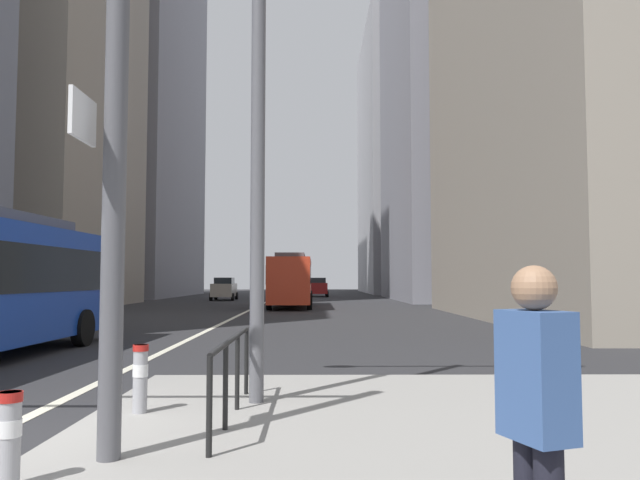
{
  "coord_description": "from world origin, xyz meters",
  "views": [
    {
      "loc": [
        3.8,
        -6.92,
        1.84
      ],
      "look_at": [
        4.19,
        37.07,
        4.62
      ],
      "focal_mm": 34.45,
      "sensor_mm": 36.0,
      "label": 1
    }
  ],
  "objects_px": {
    "car_oncoming_mid": "(224,289)",
    "bollard_right": "(9,434)",
    "street_lamp_post": "(259,36)",
    "bollard_back": "(140,375)",
    "city_bus_red_receding": "(291,279)",
    "car_receding_near": "(318,287)",
    "pedestrian_waiting": "(537,416)"
  },
  "relations": [
    {
      "from": "bollard_right",
      "to": "bollard_back",
      "type": "bearing_deg",
      "value": 84.2
    },
    {
      "from": "city_bus_red_receding",
      "to": "bollard_right",
      "type": "xyz_separation_m",
      "value": [
        -0.99,
        -34.82,
        -1.26
      ]
    },
    {
      "from": "city_bus_red_receding",
      "to": "car_receding_near",
      "type": "relative_size",
      "value": 2.43
    },
    {
      "from": "city_bus_red_receding",
      "to": "pedestrian_waiting",
      "type": "height_order",
      "value": "city_bus_red_receding"
    },
    {
      "from": "street_lamp_post",
      "to": "bollard_right",
      "type": "distance_m",
      "value": 6.05
    },
    {
      "from": "car_receding_near",
      "to": "bollard_back",
      "type": "relative_size",
      "value": 5.2
    },
    {
      "from": "car_oncoming_mid",
      "to": "car_receding_near",
      "type": "distance_m",
      "value": 13.22
    },
    {
      "from": "city_bus_red_receding",
      "to": "bollard_right",
      "type": "distance_m",
      "value": 34.86
    },
    {
      "from": "pedestrian_waiting",
      "to": "street_lamp_post",
      "type": "bearing_deg",
      "value": 110.08
    },
    {
      "from": "street_lamp_post",
      "to": "bollard_right",
      "type": "height_order",
      "value": "street_lamp_post"
    },
    {
      "from": "street_lamp_post",
      "to": "pedestrian_waiting",
      "type": "height_order",
      "value": "street_lamp_post"
    },
    {
      "from": "city_bus_red_receding",
      "to": "bollard_back",
      "type": "xyz_separation_m",
      "value": [
        -0.7,
        -32.05,
        -1.21
      ]
    },
    {
      "from": "city_bus_red_receding",
      "to": "bollard_right",
      "type": "relative_size",
      "value": 14.06
    },
    {
      "from": "car_oncoming_mid",
      "to": "pedestrian_waiting",
      "type": "bearing_deg",
      "value": -79.84
    },
    {
      "from": "street_lamp_post",
      "to": "car_oncoming_mid",
      "type": "bearing_deg",
      "value": 98.93
    },
    {
      "from": "street_lamp_post",
      "to": "bollard_right",
      "type": "bearing_deg",
      "value": -116.33
    },
    {
      "from": "car_receding_near",
      "to": "bollard_right",
      "type": "distance_m",
      "value": 58.57
    },
    {
      "from": "car_oncoming_mid",
      "to": "bollard_right",
      "type": "height_order",
      "value": "car_oncoming_mid"
    },
    {
      "from": "bollard_back",
      "to": "car_receding_near",
      "type": "bearing_deg",
      "value": 87.36
    },
    {
      "from": "city_bus_red_receding",
      "to": "car_oncoming_mid",
      "type": "bearing_deg",
      "value": 115.41
    },
    {
      "from": "street_lamp_post",
      "to": "bollard_back",
      "type": "height_order",
      "value": "street_lamp_post"
    },
    {
      "from": "bollard_right",
      "to": "pedestrian_waiting",
      "type": "bearing_deg",
      "value": -27.62
    },
    {
      "from": "city_bus_red_receding",
      "to": "car_receding_near",
      "type": "height_order",
      "value": "city_bus_red_receding"
    },
    {
      "from": "car_receding_near",
      "to": "pedestrian_waiting",
      "type": "relative_size",
      "value": 2.52
    },
    {
      "from": "street_lamp_post",
      "to": "bollard_right",
      "type": "relative_size",
      "value": 10.44
    },
    {
      "from": "car_receding_near",
      "to": "pedestrian_waiting",
      "type": "distance_m",
      "value": 60.41
    },
    {
      "from": "street_lamp_post",
      "to": "car_receding_near",
      "type": "bearing_deg",
      "value": 88.79
    },
    {
      "from": "bollard_back",
      "to": "pedestrian_waiting",
      "type": "height_order",
      "value": "pedestrian_waiting"
    },
    {
      "from": "bollard_right",
      "to": "bollard_back",
      "type": "distance_m",
      "value": 2.78
    },
    {
      "from": "car_oncoming_mid",
      "to": "bollard_right",
      "type": "distance_m",
      "value": 48.41
    },
    {
      "from": "car_oncoming_mid",
      "to": "car_receding_near",
      "type": "xyz_separation_m",
      "value": [
        8.18,
        10.39,
        -0.0
      ]
    },
    {
      "from": "city_bus_red_receding",
      "to": "bollard_back",
      "type": "height_order",
      "value": "city_bus_red_receding"
    }
  ]
}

